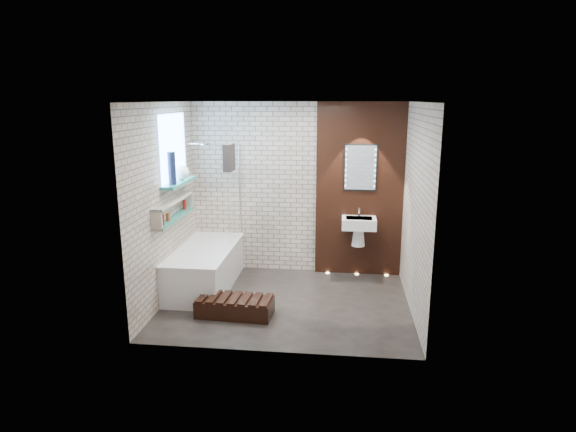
# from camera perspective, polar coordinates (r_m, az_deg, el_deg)

# --- Properties ---
(ground) EXTENTS (3.20, 3.20, 0.00)m
(ground) POSITION_cam_1_polar(r_m,az_deg,el_deg) (6.61, -0.15, -10.05)
(ground) COLOR black
(ground) RESTS_ON ground
(room_shell) EXTENTS (3.24, 3.20, 2.60)m
(room_shell) POSITION_cam_1_polar(r_m,az_deg,el_deg) (6.21, -0.16, 1.03)
(room_shell) COLOR tan
(room_shell) RESTS_ON ground
(walnut_panel) EXTENTS (1.30, 0.06, 2.60)m
(walnut_panel) POSITION_cam_1_polar(r_m,az_deg,el_deg) (7.42, 8.31, 2.94)
(walnut_panel) COLOR black
(walnut_panel) RESTS_ON ground
(clerestory_window) EXTENTS (0.18, 1.00, 0.94)m
(clerestory_window) POSITION_cam_1_polar(r_m,az_deg,el_deg) (6.80, -13.15, 6.91)
(clerestory_window) COLOR #7FADE0
(clerestory_window) RESTS_ON room_shell
(display_niche) EXTENTS (0.14, 1.30, 0.26)m
(display_niche) POSITION_cam_1_polar(r_m,az_deg,el_deg) (6.72, -13.08, 0.76)
(display_niche) COLOR #238372
(display_niche) RESTS_ON room_shell
(bathtub) EXTENTS (0.79, 1.74, 0.70)m
(bathtub) POSITION_cam_1_polar(r_m,az_deg,el_deg) (7.15, -9.58, -5.89)
(bathtub) COLOR white
(bathtub) RESTS_ON ground
(bath_screen) EXTENTS (0.01, 0.78, 1.40)m
(bath_screen) POSITION_cam_1_polar(r_m,az_deg,el_deg) (7.22, -6.22, 2.55)
(bath_screen) COLOR white
(bath_screen) RESTS_ON bathtub
(towel) EXTENTS (0.11, 0.29, 0.37)m
(towel) POSITION_cam_1_polar(r_m,az_deg,el_deg) (6.85, -6.87, 6.77)
(towel) COLOR black
(towel) RESTS_ON bath_screen
(shower_head) EXTENTS (0.18, 0.18, 0.02)m
(shower_head) POSITION_cam_1_polar(r_m,az_deg,el_deg) (7.28, -9.60, 8.26)
(shower_head) COLOR silver
(shower_head) RESTS_ON room_shell
(washbasin) EXTENTS (0.50, 0.36, 0.58)m
(washbasin) POSITION_cam_1_polar(r_m,az_deg,el_deg) (7.34, 8.22, -1.27)
(washbasin) COLOR white
(washbasin) RESTS_ON walnut_panel
(led_mirror) EXTENTS (0.50, 0.02, 0.70)m
(led_mirror) POSITION_cam_1_polar(r_m,az_deg,el_deg) (7.32, 8.41, 5.58)
(led_mirror) COLOR black
(led_mirror) RESTS_ON walnut_panel
(walnut_step) EXTENTS (0.96, 0.47, 0.21)m
(walnut_step) POSITION_cam_1_polar(r_m,az_deg,el_deg) (6.26, -6.18, -10.48)
(walnut_step) COLOR black
(walnut_step) RESTS_ON ground
(niche_bottles) EXTENTS (0.06, 0.94, 0.14)m
(niche_bottles) POSITION_cam_1_polar(r_m,az_deg,el_deg) (6.64, -13.32, 0.29)
(niche_bottles) COLOR maroon
(niche_bottles) RESTS_ON display_niche
(sill_vases) EXTENTS (0.20, 0.53, 0.43)m
(sill_vases) POSITION_cam_1_polar(r_m,az_deg,el_deg) (6.77, -12.61, 5.10)
(sill_vases) COLOR #131A35
(sill_vases) RESTS_ON clerestory_window
(floor_uplights) EXTENTS (0.96, 0.06, 0.01)m
(floor_uplights) POSITION_cam_1_polar(r_m,az_deg,el_deg) (7.69, 8.00, -6.69)
(floor_uplights) COLOR #FFD899
(floor_uplights) RESTS_ON ground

